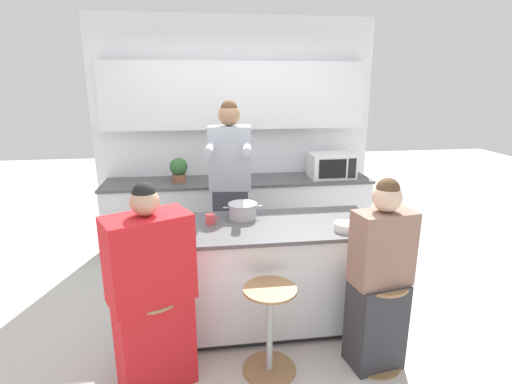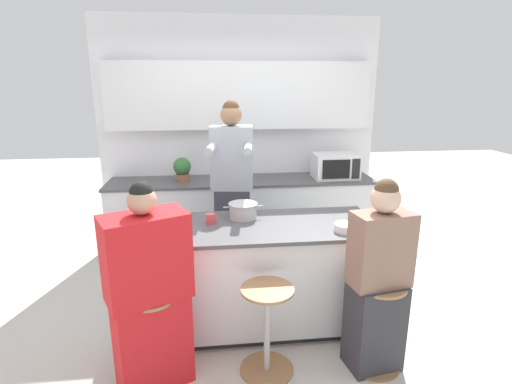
% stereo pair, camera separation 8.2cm
% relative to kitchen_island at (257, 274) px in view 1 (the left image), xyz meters
% --- Properties ---
extents(ground_plane, '(16.00, 16.00, 0.00)m').
position_rel_kitchen_island_xyz_m(ground_plane, '(0.00, 0.00, -0.45)').
color(ground_plane, beige).
extents(wall_back, '(3.27, 0.22, 2.70)m').
position_rel_kitchen_island_xyz_m(wall_back, '(0.00, 1.76, 1.10)').
color(wall_back, white).
rests_on(wall_back, ground_plane).
extents(back_counter, '(3.04, 0.60, 0.89)m').
position_rel_kitchen_island_xyz_m(back_counter, '(0.00, 1.47, 0.00)').
color(back_counter, silver).
rests_on(back_counter, ground_plane).
extents(kitchen_island, '(1.94, 0.77, 0.88)m').
position_rel_kitchen_island_xyz_m(kitchen_island, '(0.00, 0.00, 0.00)').
color(kitchen_island, black).
rests_on(kitchen_island, ground_plane).
extents(bar_stool_leftmost, '(0.38, 0.38, 0.65)m').
position_rel_kitchen_island_xyz_m(bar_stool_leftmost, '(-0.77, -0.60, -0.10)').
color(bar_stool_leftmost, '#997047').
rests_on(bar_stool_leftmost, ground_plane).
extents(bar_stool_center, '(0.38, 0.38, 0.65)m').
position_rel_kitchen_island_xyz_m(bar_stool_center, '(0.00, -0.60, -0.10)').
color(bar_stool_center, '#997047').
rests_on(bar_stool_center, ground_plane).
extents(bar_stool_rightmost, '(0.38, 0.38, 0.65)m').
position_rel_kitchen_island_xyz_m(bar_stool_rightmost, '(0.77, -0.62, -0.10)').
color(bar_stool_rightmost, '#997047').
rests_on(bar_stool_rightmost, ground_plane).
extents(person_cooking, '(0.45, 0.59, 1.82)m').
position_rel_kitchen_island_xyz_m(person_cooking, '(-0.16, 0.71, 0.47)').
color(person_cooking, '#383842').
rests_on(person_cooking, ground_plane).
extents(person_wrapped_blanket, '(0.59, 0.48, 1.42)m').
position_rel_kitchen_island_xyz_m(person_wrapped_blanket, '(-0.77, -0.62, 0.22)').
color(person_wrapped_blanket, red).
rests_on(person_wrapped_blanket, ground_plane).
extents(person_seated_near, '(0.43, 0.32, 1.39)m').
position_rel_kitchen_island_xyz_m(person_seated_near, '(0.76, -0.62, 0.19)').
color(person_seated_near, '#333338').
rests_on(person_seated_near, ground_plane).
extents(cooking_pot, '(0.33, 0.24, 0.13)m').
position_rel_kitchen_island_xyz_m(cooking_pot, '(-0.10, 0.18, 0.50)').
color(cooking_pot, '#B7BABC').
rests_on(cooking_pot, kitchen_island).
extents(fruit_bowl, '(0.17, 0.17, 0.06)m').
position_rel_kitchen_island_xyz_m(fruit_bowl, '(0.65, -0.22, 0.47)').
color(fruit_bowl, white).
rests_on(fruit_bowl, kitchen_island).
extents(coffee_cup_near, '(0.11, 0.08, 0.08)m').
position_rel_kitchen_island_xyz_m(coffee_cup_near, '(-0.64, -0.06, 0.47)').
color(coffee_cup_near, white).
rests_on(coffee_cup_near, kitchen_island).
extents(coffee_cup_far, '(0.11, 0.08, 0.08)m').
position_rel_kitchen_island_xyz_m(coffee_cup_far, '(-0.37, 0.07, 0.48)').
color(coffee_cup_far, '#DB4C51').
rests_on(coffee_cup_far, kitchen_island).
extents(microwave, '(0.51, 0.37, 0.28)m').
position_rel_kitchen_island_xyz_m(microwave, '(1.08, 1.44, 0.59)').
color(microwave, white).
rests_on(microwave, back_counter).
extents(potted_plant, '(0.20, 0.20, 0.27)m').
position_rel_kitchen_island_xyz_m(potted_plant, '(-0.67, 1.47, 0.59)').
color(potted_plant, '#93563D').
rests_on(potted_plant, back_counter).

